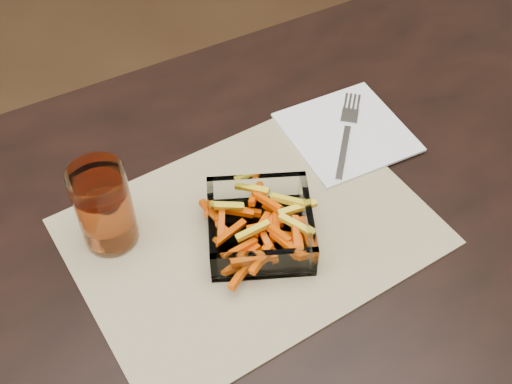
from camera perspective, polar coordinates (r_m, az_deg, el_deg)
dining_table at (r=0.92m, az=6.96°, el=-7.30°), size 1.60×0.90×0.75m
placemat at (r=0.84m, az=-0.42°, el=-3.53°), size 0.47×0.36×0.00m
glass_bowl at (r=0.82m, az=0.37°, el=-3.16°), size 0.17×0.17×0.05m
tumbler at (r=0.81m, az=-13.30°, el=-1.48°), size 0.07×0.07×0.12m
napkin at (r=0.97m, az=8.08°, el=5.31°), size 0.17×0.17×0.00m
fork at (r=0.97m, az=8.09°, el=5.36°), size 0.13×0.15×0.00m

